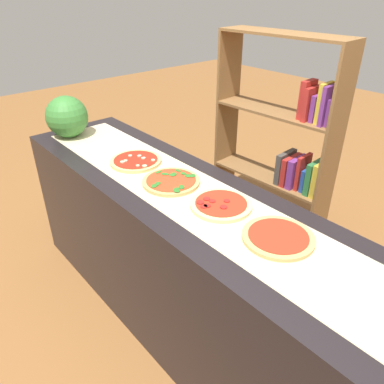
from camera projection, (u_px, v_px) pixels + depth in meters
name	position (u px, v px, depth m)	size (l,w,h in m)	color
ground_plane	(192.00, 324.00, 2.24)	(12.00, 12.00, 0.00)	brown
counter	(192.00, 267.00, 2.02)	(2.58, 0.62, 0.90)	black
parchment_paper	(192.00, 195.00, 1.79)	(2.39, 0.40, 0.00)	beige
pizza_mushroom_0	(136.00, 161.00, 2.11)	(0.29, 0.29, 0.03)	#DBB26B
pizza_spinach_1	(172.00, 181.00, 1.90)	(0.29, 0.29, 0.03)	tan
pizza_pepperoni_2	(221.00, 204.00, 1.70)	(0.28, 0.28, 0.02)	#E5C17F
pizza_plain_3	(278.00, 237.00, 1.49)	(0.29, 0.29, 0.02)	tan
watermelon	(67.00, 117.00, 2.40)	(0.27, 0.27, 0.27)	#387A33
bookshelf	(286.00, 153.00, 2.63)	(0.92, 0.29, 1.52)	brown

